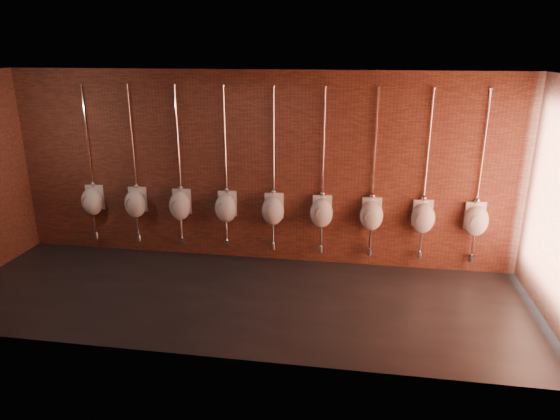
{
  "coord_description": "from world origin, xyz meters",
  "views": [
    {
      "loc": [
        1.62,
        -6.43,
        3.54
      ],
      "look_at": [
        0.46,
        0.9,
        1.1
      ],
      "focal_mm": 32.0,
      "sensor_mm": 36.0,
      "label": 1
    }
  ],
  "objects_px": {
    "urinal_0": "(92,201)",
    "urinal_5": "(321,212)",
    "urinal_1": "(136,203)",
    "urinal_8": "(476,220)",
    "urinal_4": "(273,210)",
    "urinal_7": "(423,217)",
    "urinal_2": "(180,205)",
    "urinal_3": "(226,207)",
    "urinal_6": "(371,215)"
  },
  "relations": [
    {
      "from": "urinal_0",
      "to": "urinal_4",
      "type": "xyz_separation_m",
      "value": [
        3.25,
        0.0,
        0.0
      ]
    },
    {
      "from": "urinal_7",
      "to": "urinal_1",
      "type": "bearing_deg",
      "value": 180.0
    },
    {
      "from": "urinal_5",
      "to": "urinal_7",
      "type": "xyz_separation_m",
      "value": [
        1.62,
        0.0,
        0.0
      ]
    },
    {
      "from": "urinal_5",
      "to": "urinal_8",
      "type": "distance_m",
      "value": 2.44
    },
    {
      "from": "urinal_8",
      "to": "urinal_1",
      "type": "bearing_deg",
      "value": 180.0
    },
    {
      "from": "urinal_4",
      "to": "urinal_1",
      "type": "bearing_deg",
      "value": 180.0
    },
    {
      "from": "urinal_3",
      "to": "urinal_2",
      "type": "bearing_deg",
      "value": 180.0
    },
    {
      "from": "urinal_7",
      "to": "urinal_3",
      "type": "bearing_deg",
      "value": 180.0
    },
    {
      "from": "urinal_1",
      "to": "urinal_4",
      "type": "distance_m",
      "value": 2.44
    },
    {
      "from": "urinal_5",
      "to": "urinal_6",
      "type": "height_order",
      "value": "same"
    },
    {
      "from": "urinal_6",
      "to": "urinal_7",
      "type": "distance_m",
      "value": 0.81
    },
    {
      "from": "urinal_5",
      "to": "urinal_2",
      "type": "bearing_deg",
      "value": 180.0
    },
    {
      "from": "urinal_7",
      "to": "urinal_5",
      "type": "bearing_deg",
      "value": 180.0
    },
    {
      "from": "urinal_7",
      "to": "urinal_6",
      "type": "bearing_deg",
      "value": 180.0
    },
    {
      "from": "urinal_1",
      "to": "urinal_6",
      "type": "distance_m",
      "value": 4.06
    },
    {
      "from": "urinal_0",
      "to": "urinal_4",
      "type": "bearing_deg",
      "value": 0.0
    },
    {
      "from": "urinal_5",
      "to": "urinal_8",
      "type": "xyz_separation_m",
      "value": [
        2.44,
        0.0,
        0.0
      ]
    },
    {
      "from": "urinal_6",
      "to": "urinal_4",
      "type": "bearing_deg",
      "value": 180.0
    },
    {
      "from": "urinal_2",
      "to": "urinal_4",
      "type": "bearing_deg",
      "value": 0.0
    },
    {
      "from": "urinal_0",
      "to": "urinal_7",
      "type": "xyz_separation_m",
      "value": [
        5.68,
        0.0,
        0.0
      ]
    },
    {
      "from": "urinal_1",
      "to": "urinal_6",
      "type": "height_order",
      "value": "same"
    },
    {
      "from": "urinal_0",
      "to": "urinal_5",
      "type": "bearing_deg",
      "value": 0.0
    },
    {
      "from": "urinal_2",
      "to": "urinal_5",
      "type": "bearing_deg",
      "value": 0.0
    },
    {
      "from": "urinal_1",
      "to": "urinal_7",
      "type": "relative_size",
      "value": 1.0
    },
    {
      "from": "urinal_5",
      "to": "urinal_4",
      "type": "bearing_deg",
      "value": 180.0
    },
    {
      "from": "urinal_7",
      "to": "urinal_2",
      "type": "bearing_deg",
      "value": 180.0
    },
    {
      "from": "urinal_4",
      "to": "urinal_2",
      "type": "bearing_deg",
      "value": 180.0
    },
    {
      "from": "urinal_3",
      "to": "urinal_7",
      "type": "distance_m",
      "value": 3.25
    },
    {
      "from": "urinal_4",
      "to": "urinal_7",
      "type": "distance_m",
      "value": 2.44
    },
    {
      "from": "urinal_0",
      "to": "urinal_1",
      "type": "height_order",
      "value": "same"
    },
    {
      "from": "urinal_1",
      "to": "urinal_7",
      "type": "xyz_separation_m",
      "value": [
        4.87,
        0.0,
        0.0
      ]
    },
    {
      "from": "urinal_0",
      "to": "urinal_2",
      "type": "relative_size",
      "value": 1.0
    },
    {
      "from": "urinal_1",
      "to": "urinal_7",
      "type": "bearing_deg",
      "value": 0.0
    },
    {
      "from": "urinal_0",
      "to": "urinal_5",
      "type": "height_order",
      "value": "same"
    },
    {
      "from": "urinal_2",
      "to": "urinal_3",
      "type": "distance_m",
      "value": 0.81
    },
    {
      "from": "urinal_4",
      "to": "urinal_5",
      "type": "distance_m",
      "value": 0.81
    },
    {
      "from": "urinal_1",
      "to": "urinal_5",
      "type": "relative_size",
      "value": 1.0
    },
    {
      "from": "urinal_4",
      "to": "urinal_7",
      "type": "height_order",
      "value": "same"
    },
    {
      "from": "urinal_1",
      "to": "urinal_5",
      "type": "distance_m",
      "value": 3.25
    },
    {
      "from": "urinal_2",
      "to": "urinal_7",
      "type": "xyz_separation_m",
      "value": [
        4.06,
        0.0,
        0.0
      ]
    },
    {
      "from": "urinal_0",
      "to": "urinal_8",
      "type": "bearing_deg",
      "value": 0.0
    },
    {
      "from": "urinal_6",
      "to": "urinal_8",
      "type": "bearing_deg",
      "value": 0.0
    },
    {
      "from": "urinal_1",
      "to": "urinal_8",
      "type": "distance_m",
      "value": 5.68
    },
    {
      "from": "urinal_8",
      "to": "urinal_6",
      "type": "bearing_deg",
      "value": 180.0
    },
    {
      "from": "urinal_2",
      "to": "urinal_7",
      "type": "height_order",
      "value": "same"
    },
    {
      "from": "urinal_8",
      "to": "urinal_0",
      "type": "bearing_deg",
      "value": 180.0
    },
    {
      "from": "urinal_8",
      "to": "urinal_4",
      "type": "bearing_deg",
      "value": 180.0
    },
    {
      "from": "urinal_1",
      "to": "urinal_5",
      "type": "height_order",
      "value": "same"
    },
    {
      "from": "urinal_0",
      "to": "urinal_4",
      "type": "height_order",
      "value": "same"
    },
    {
      "from": "urinal_7",
      "to": "urinal_4",
      "type": "bearing_deg",
      "value": 180.0
    }
  ]
}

